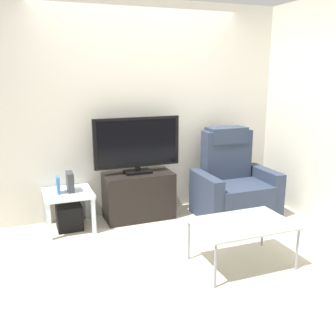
{
  "coord_description": "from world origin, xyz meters",
  "views": [
    {
      "loc": [
        -1.4,
        -3.43,
        1.78
      ],
      "look_at": [
        0.13,
        0.5,
        0.7
      ],
      "focal_mm": 40.78,
      "sensor_mm": 36.0,
      "label": 1
    }
  ],
  "objects_px": {
    "coffee_table": "(243,225)",
    "book_upright": "(58,185)",
    "cell_phone": "(235,221)",
    "subwoofer_box": "(69,217)",
    "television": "(137,144)",
    "game_console": "(70,182)",
    "recliner_armchair": "(233,185)",
    "side_table": "(68,198)",
    "tv_stand": "(139,196)"
  },
  "relations": [
    {
      "from": "television",
      "to": "cell_phone",
      "type": "xyz_separation_m",
      "value": [
        0.5,
        -1.46,
        -0.5
      ]
    },
    {
      "from": "side_table",
      "to": "subwoofer_box",
      "type": "relative_size",
      "value": 1.9
    },
    {
      "from": "recliner_armchair",
      "to": "coffee_table",
      "type": "distance_m",
      "value": 1.36
    },
    {
      "from": "book_upright",
      "to": "side_table",
      "type": "bearing_deg",
      "value": 11.31
    },
    {
      "from": "tv_stand",
      "to": "recliner_armchair",
      "type": "bearing_deg",
      "value": -12.93
    },
    {
      "from": "game_console",
      "to": "cell_phone",
      "type": "relative_size",
      "value": 1.49
    },
    {
      "from": "book_upright",
      "to": "cell_phone",
      "type": "xyz_separation_m",
      "value": [
        1.45,
        -1.38,
        -0.12
      ]
    },
    {
      "from": "television",
      "to": "game_console",
      "type": "relative_size",
      "value": 4.71
    },
    {
      "from": "tv_stand",
      "to": "recliner_armchair",
      "type": "distance_m",
      "value": 1.21
    },
    {
      "from": "coffee_table",
      "to": "cell_phone",
      "type": "height_order",
      "value": "cell_phone"
    },
    {
      "from": "side_table",
      "to": "book_upright",
      "type": "bearing_deg",
      "value": -168.69
    },
    {
      "from": "recliner_armchair",
      "to": "side_table",
      "type": "xyz_separation_m",
      "value": [
        -2.02,
        0.23,
        0.0
      ]
    },
    {
      "from": "cell_phone",
      "to": "side_table",
      "type": "bearing_deg",
      "value": 141.65
    },
    {
      "from": "game_console",
      "to": "television",
      "type": "bearing_deg",
      "value": 3.31
    },
    {
      "from": "subwoofer_box",
      "to": "book_upright",
      "type": "relative_size",
      "value": 1.46
    },
    {
      "from": "recliner_armchair",
      "to": "cell_phone",
      "type": "relative_size",
      "value": 7.2
    },
    {
      "from": "recliner_armchair",
      "to": "side_table",
      "type": "height_order",
      "value": "recliner_armchair"
    },
    {
      "from": "recliner_armchair",
      "to": "coffee_table",
      "type": "relative_size",
      "value": 1.2
    },
    {
      "from": "television",
      "to": "game_console",
      "type": "height_order",
      "value": "television"
    },
    {
      "from": "side_table",
      "to": "subwoofer_box",
      "type": "bearing_deg",
      "value": 180.0
    },
    {
      "from": "cell_phone",
      "to": "book_upright",
      "type": "bearing_deg",
      "value": 144.11
    },
    {
      "from": "recliner_armchair",
      "to": "game_console",
      "type": "xyz_separation_m",
      "value": [
        -1.99,
        0.24,
        0.19
      ]
    },
    {
      "from": "side_table",
      "to": "cell_phone",
      "type": "xyz_separation_m",
      "value": [
        1.35,
        -1.4,
        0.05
      ]
    },
    {
      "from": "coffee_table",
      "to": "cell_phone",
      "type": "relative_size",
      "value": 6.0
    },
    {
      "from": "book_upright",
      "to": "coffee_table",
      "type": "relative_size",
      "value": 0.22
    },
    {
      "from": "recliner_armchair",
      "to": "game_console",
      "type": "height_order",
      "value": "recliner_armchair"
    },
    {
      "from": "game_console",
      "to": "cell_phone",
      "type": "bearing_deg",
      "value": -46.99
    },
    {
      "from": "television",
      "to": "recliner_armchair",
      "type": "xyz_separation_m",
      "value": [
        1.17,
        -0.29,
        -0.56
      ]
    },
    {
      "from": "side_table",
      "to": "cell_phone",
      "type": "height_order",
      "value": "side_table"
    },
    {
      "from": "recliner_armchair",
      "to": "cell_phone",
      "type": "distance_m",
      "value": 1.35
    },
    {
      "from": "television",
      "to": "side_table",
      "type": "bearing_deg",
      "value": -176.16
    },
    {
      "from": "tv_stand",
      "to": "subwoofer_box",
      "type": "relative_size",
      "value": 2.95
    },
    {
      "from": "book_upright",
      "to": "cell_phone",
      "type": "relative_size",
      "value": 1.3
    },
    {
      "from": "game_console",
      "to": "cell_phone",
      "type": "xyz_separation_m",
      "value": [
        1.32,
        -1.41,
        -0.13
      ]
    },
    {
      "from": "recliner_armchair",
      "to": "book_upright",
      "type": "distance_m",
      "value": 2.14
    },
    {
      "from": "recliner_armchair",
      "to": "subwoofer_box",
      "type": "xyz_separation_m",
      "value": [
        -2.02,
        0.23,
        -0.23
      ]
    },
    {
      "from": "game_console",
      "to": "tv_stand",
      "type": "bearing_deg",
      "value": 2.0
    },
    {
      "from": "television",
      "to": "game_console",
      "type": "xyz_separation_m",
      "value": [
        -0.81,
        -0.05,
        -0.37
      ]
    },
    {
      "from": "tv_stand",
      "to": "subwoofer_box",
      "type": "bearing_deg",
      "value": -177.41
    },
    {
      "from": "recliner_armchair",
      "to": "game_console",
      "type": "bearing_deg",
      "value": 168.6
    },
    {
      "from": "subwoofer_box",
      "to": "coffee_table",
      "type": "xyz_separation_m",
      "value": [
        1.4,
        -1.44,
        0.25
      ]
    },
    {
      "from": "coffee_table",
      "to": "book_upright",
      "type": "bearing_deg",
      "value": 136.48
    },
    {
      "from": "book_upright",
      "to": "tv_stand",
      "type": "bearing_deg",
      "value": 3.52
    },
    {
      "from": "subwoofer_box",
      "to": "game_console",
      "type": "bearing_deg",
      "value": 15.95
    },
    {
      "from": "tv_stand",
      "to": "coffee_table",
      "type": "xyz_separation_m",
      "value": [
        0.55,
        -1.48,
        0.11
      ]
    },
    {
      "from": "recliner_armchair",
      "to": "side_table",
      "type": "distance_m",
      "value": 2.03
    },
    {
      "from": "game_console",
      "to": "book_upright",
      "type": "bearing_deg",
      "value": -167.47
    },
    {
      "from": "tv_stand",
      "to": "game_console",
      "type": "xyz_separation_m",
      "value": [
        -0.81,
        -0.03,
        0.27
      ]
    },
    {
      "from": "game_console",
      "to": "recliner_armchair",
      "type": "bearing_deg",
      "value": -6.92
    },
    {
      "from": "game_console",
      "to": "cell_phone",
      "type": "distance_m",
      "value": 1.93
    }
  ]
}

